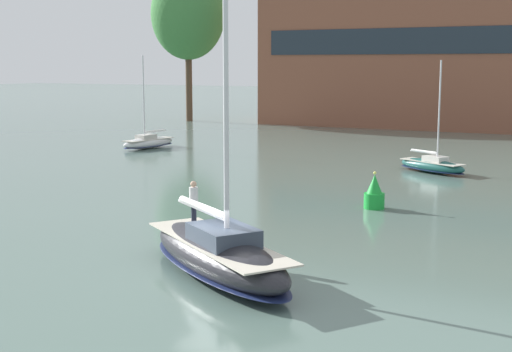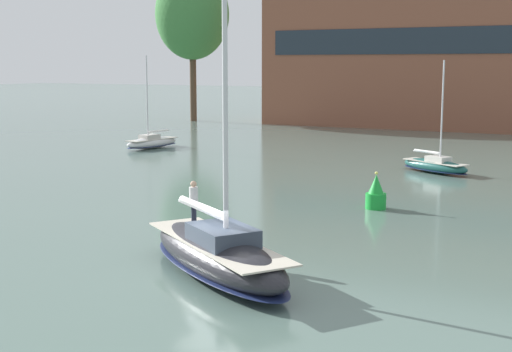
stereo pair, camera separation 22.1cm
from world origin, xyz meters
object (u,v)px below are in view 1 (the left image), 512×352
(sailboat_main, at_px, (218,252))
(sailboat_moored_mid_channel, at_px, (432,165))
(tree_shore_center, at_px, (188,15))
(channel_buoy, at_px, (374,194))
(sailboat_moored_near_marina, at_px, (148,142))

(sailboat_main, height_order, sailboat_moored_mid_channel, sailboat_main)
(tree_shore_center, distance_m, sailboat_main, 71.64)
(channel_buoy, bearing_deg, sailboat_main, -95.34)
(sailboat_moored_near_marina, xyz_separation_m, channel_buoy, (26.18, -16.95, 0.21))
(tree_shore_center, height_order, sailboat_moored_near_marina, tree_shore_center)
(tree_shore_center, distance_m, sailboat_moored_near_marina, 33.92)
(sailboat_main, relative_size, channel_buoy, 6.42)
(sailboat_main, bearing_deg, tree_shore_center, 122.85)
(sailboat_main, distance_m, channel_buoy, 14.09)
(tree_shore_center, bearing_deg, sailboat_moored_mid_channel, -38.53)
(sailboat_main, bearing_deg, channel_buoy, 84.66)
(sailboat_moored_mid_channel, xyz_separation_m, channel_buoy, (0.18, -13.84, 0.24))
(sailboat_main, bearing_deg, sailboat_moored_mid_channel, 87.68)
(sailboat_moored_near_marina, height_order, sailboat_moored_mid_channel, sailboat_moored_near_marina)
(tree_shore_center, height_order, sailboat_main, tree_shore_center)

